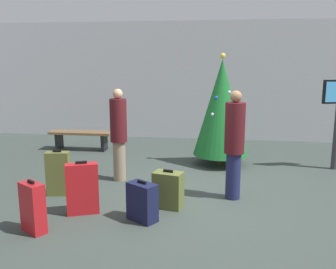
{
  "coord_description": "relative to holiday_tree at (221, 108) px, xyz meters",
  "views": [
    {
      "loc": [
        0.24,
        -5.89,
        2.26
      ],
      "look_at": [
        -0.68,
        0.83,
        0.9
      ],
      "focal_mm": 39.52,
      "sensor_mm": 36.0,
      "label": 1
    }
  ],
  "objects": [
    {
      "name": "traveller_0",
      "position": [
        -1.91,
        -1.36,
        -0.33
      ],
      "size": [
        0.39,
        0.39,
        1.75
      ],
      "color": "gray",
      "rests_on": "ground_plane"
    },
    {
      "name": "suitcase_3",
      "position": [
        -0.81,
        -2.58,
        -0.98
      ],
      "size": [
        0.49,
        0.37,
        0.61
      ],
      "color": "#59602D",
      "rests_on": "ground_plane"
    },
    {
      "name": "holiday_tree",
      "position": [
        0.0,
        0.0,
        0.0
      ],
      "size": [
        1.18,
        1.18,
        2.42
      ],
      "color": "#4C3319",
      "rests_on": "ground_plane"
    },
    {
      "name": "suitcase_4",
      "position": [
        -2.47,
        -3.67,
        -0.92
      ],
      "size": [
        0.41,
        0.35,
        0.72
      ],
      "color": "#B2191E",
      "rests_on": "ground_plane"
    },
    {
      "name": "suitcase_2",
      "position": [
        -2.04,
        -2.99,
        -0.88
      ],
      "size": [
        0.5,
        0.33,
        0.81
      ],
      "color": "#B2191E",
      "rests_on": "ground_plane"
    },
    {
      "name": "suitcase_1",
      "position": [
        -2.73,
        -2.28,
        -0.89
      ],
      "size": [
        0.41,
        0.25,
        0.79
      ],
      "color": "#59602D",
      "rests_on": "ground_plane"
    },
    {
      "name": "ground_plane",
      "position": [
        -0.3,
        -2.1,
        -1.26
      ],
      "size": [
        16.0,
        16.0,
        0.0
      ],
      "primitive_type": "plane",
      "color": "#38423D"
    },
    {
      "name": "traveller_1",
      "position": [
        0.21,
        -2.04,
        -0.31
      ],
      "size": [
        0.37,
        0.37,
        1.8
      ],
      "color": "#1E234C",
      "rests_on": "ground_plane"
    },
    {
      "name": "suitcase_0",
      "position": [
        -1.11,
        -3.11,
        -0.98
      ],
      "size": [
        0.49,
        0.43,
        0.6
      ],
      "color": "#141938",
      "rests_on": "ground_plane"
    },
    {
      "name": "waiting_bench",
      "position": [
        -3.53,
        0.89,
        -0.9
      ],
      "size": [
        1.61,
        0.44,
        0.48
      ],
      "color": "brown",
      "rests_on": "ground_plane"
    },
    {
      "name": "back_wall",
      "position": [
        -0.3,
        2.77,
        0.41
      ],
      "size": [
        16.0,
        0.2,
        3.36
      ],
      "primitive_type": "cube",
      "color": "silver",
      "rests_on": "ground_plane"
    }
  ]
}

